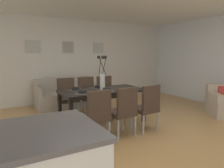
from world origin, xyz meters
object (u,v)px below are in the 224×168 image
dining_chair_far_left (124,109)px  framed_picture_center (68,47)px  dining_chair_near_right (67,95)px  sofa (66,96)px  dining_chair_mid_right (106,92)px  centerpiece_vase (102,77)px  bowl_far_right (98,87)px  bowl_far_left (107,89)px  dining_table (102,93)px  framed_picture_left (32,47)px  bowl_near_left (82,91)px  bowl_near_right (76,88)px  dining_chair_far_right (88,93)px  framed_picture_right (98,48)px  dining_chair_mid_left (147,105)px  dining_chair_near_left (96,113)px

dining_chair_far_left → framed_picture_center: bearing=89.8°
dining_chair_near_right → framed_picture_center: bearing=70.9°
dining_chair_far_left → sofa: size_ratio=0.54×
dining_chair_mid_right → centerpiece_vase: bearing=-122.1°
dining_chair_far_left → bowl_far_right: size_ratio=5.41×
dining_chair_near_right → bowl_far_left: bearing=-64.2°
dining_table → bowl_far_right: size_ratio=10.59×
dining_chair_near_right → framed_picture_left: 2.00m
bowl_near_left → sofa: size_ratio=0.10×
dining_chair_mid_right → framed_picture_left: 2.51m
bowl_near_left → bowl_far_right: bearing=36.9°
framed_picture_left → bowl_near_right: bearing=-77.0°
centerpiece_vase → bowl_far_left: centerpiece_vase is taller
dining_chair_far_right → sofa: (-0.26, 1.01, -0.23)m
bowl_far_left → sofa: bowl_far_left is taller
dining_chair_far_left → bowl_near_right: dining_chair_far_left is taller
dining_table → sofa: sofa is taller
framed_picture_right → bowl_far_right: bearing=-115.6°
dining_chair_mid_right → dining_table: bearing=-122.1°
bowl_near_right → bowl_far_right: same height
dining_chair_mid_left → bowl_near_right: dining_chair_mid_left is taller
sofa → dining_chair_mid_left: bearing=-74.0°
bowl_near_left → bowl_far_left: size_ratio=1.00×
dining_chair_near_left → framed_picture_left: bearing=98.5°
bowl_near_left → dining_chair_near_left: bearing=-91.5°
bowl_far_left → framed_picture_left: bearing=112.0°
centerpiece_vase → bowl_near_left: size_ratio=4.32×
dining_chair_near_left → dining_chair_far_left: bearing=0.9°
sofa → dining_chair_near_right: bearing=-104.9°
dining_chair_mid_left → sofa: dining_chair_mid_left is taller
dining_chair_far_right → centerpiece_vase: centerpiece_vase is taller
bowl_near_left → framed_picture_right: framed_picture_right is taller
bowl_near_right → bowl_far_left: bearing=-36.9°
framed_picture_left → dining_chair_mid_right: bearing=-44.2°
dining_chair_near_left → framed_picture_center: bearing=80.3°
dining_chair_near_left → dining_chair_far_left: 0.55m
bowl_near_right → sofa: bearing=80.3°
dining_chair_far_right → bowl_far_left: dining_chair_far_right is taller
dining_chair_mid_left → framed_picture_right: size_ratio=2.51×
dining_table → dining_chair_near_left: 1.05m
dining_table → bowl_near_left: bowl_near_left is taller
dining_chair_far_left → dining_chair_mid_right: 1.80m
dining_table → dining_chair_mid_left: (0.53, -0.87, -0.15)m
centerpiece_vase → bowl_far_left: (-0.00, -0.20, -0.24)m
bowl_far_left → framed_picture_right: (1.05, 2.59, 0.94)m
dining_table → centerpiece_vase: (0.00, 0.00, 0.36)m
bowl_near_right → framed_picture_left: size_ratio=0.43×
sofa → framed_picture_center: (0.25, 0.51, 1.44)m
dining_chair_near_left → framed_picture_right: bearing=63.8°
bowl_near_right → bowl_far_left: size_ratio=1.00×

